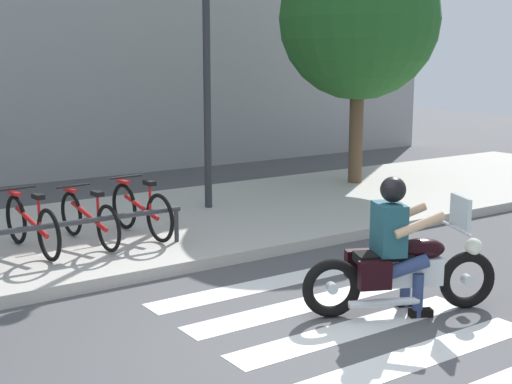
{
  "coord_description": "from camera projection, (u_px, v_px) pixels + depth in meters",
  "views": [
    {
      "loc": [
        -3.64,
        -4.79,
        2.59
      ],
      "look_at": [
        1.1,
        2.1,
        0.99
      ],
      "focal_mm": 49.53,
      "sensor_mm": 36.0,
      "label": 1
    }
  ],
  "objects": [
    {
      "name": "crosswalk_stripe_1",
      "position": [
        416.0,
        357.0,
        6.19
      ],
      "size": [
        2.8,
        0.4,
        0.01
      ],
      "primitive_type": "cube",
      "color": "white",
      "rests_on": "ground"
    },
    {
      "name": "bicycle_3",
      "position": [
        141.0,
        210.0,
        9.75
      ],
      "size": [
        0.48,
        1.64,
        0.8
      ],
      "color": "black",
      "rests_on": "sidewalk"
    },
    {
      "name": "bicycle_1",
      "position": [
        32.0,
        225.0,
        8.91
      ],
      "size": [
        0.48,
        1.72,
        0.79
      ],
      "color": "black",
      "rests_on": "sidewalk"
    },
    {
      "name": "street_lamp",
      "position": [
        207.0,
        62.0,
        11.24
      ],
      "size": [
        0.28,
        0.28,
        4.14
      ],
      "color": "#2D2D33",
      "rests_on": "ground"
    },
    {
      "name": "bike_rack",
      "position": [
        76.0,
        226.0,
        8.66
      ],
      "size": [
        2.87,
        0.07,
        0.49
      ],
      "color": "#333338",
      "rests_on": "sidewalk"
    },
    {
      "name": "rider",
      "position": [
        396.0,
        236.0,
        7.13
      ],
      "size": [
        0.76,
        0.7,
        1.43
      ],
      "color": "#1E4C59",
      "rests_on": "ground"
    },
    {
      "name": "crosswalk_stripe_4",
      "position": [
        260.0,
        285.0,
        8.13
      ],
      "size": [
        2.8,
        0.4,
        0.01
      ],
      "primitive_type": "cube",
      "color": "white",
      "rests_on": "ground"
    },
    {
      "name": "tree_near_rack",
      "position": [
        359.0,
        20.0,
        13.42
      ],
      "size": [
        3.07,
        3.07,
        4.85
      ],
      "color": "brown",
      "rests_on": "ground"
    },
    {
      "name": "sidewalk",
      "position": [
        92.0,
        235.0,
        10.15
      ],
      "size": [
        24.0,
        4.4,
        0.15
      ],
      "primitive_type": "cube",
      "color": "#B7B2A8",
      "rests_on": "ground"
    },
    {
      "name": "crosswalk_stripe_2",
      "position": [
        354.0,
        329.0,
        6.84
      ],
      "size": [
        2.8,
        0.4,
        0.01
      ],
      "primitive_type": "cube",
      "color": "white",
      "rests_on": "ground"
    },
    {
      "name": "bicycle_2",
      "position": [
        89.0,
        219.0,
        9.33
      ],
      "size": [
        0.48,
        1.7,
        0.75
      ],
      "color": "black",
      "rests_on": "sidewalk"
    },
    {
      "name": "motorcycle",
      "position": [
        402.0,
        270.0,
        7.21
      ],
      "size": [
        1.95,
        1.0,
        1.2
      ],
      "color": "black",
      "rests_on": "ground"
    },
    {
      "name": "ground_plane",
      "position": [
        287.0,
        348.0,
        6.39
      ],
      "size": [
        48.0,
        48.0,
        0.0
      ],
      "primitive_type": "plane",
      "color": "#4C4C4F"
    },
    {
      "name": "crosswalk_stripe_3",
      "position": [
        303.0,
        305.0,
        7.48
      ],
      "size": [
        2.8,
        0.4,
        0.01
      ],
      "primitive_type": "cube",
      "color": "white",
      "rests_on": "ground"
    }
  ]
}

